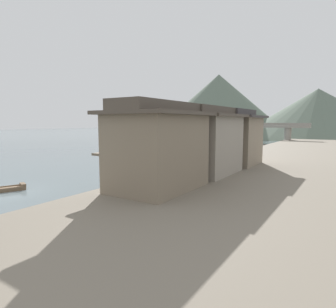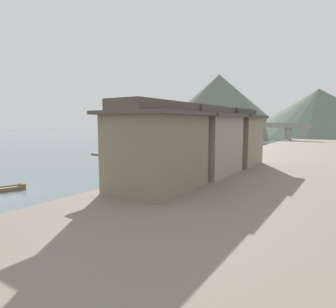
{
  "view_description": "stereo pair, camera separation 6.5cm",
  "coord_description": "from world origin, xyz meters",
  "px_view_note": "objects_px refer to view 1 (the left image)",
  "views": [
    {
      "loc": [
        22.55,
        -11.18,
        5.56
      ],
      "look_at": [
        2.29,
        20.21,
        1.36
      ],
      "focal_mm": 30.26,
      "sensor_mm": 36.0,
      "label": 1
    },
    {
      "loc": [
        22.61,
        -11.14,
        5.56
      ],
      "look_at": [
        2.29,
        20.21,
        1.36
      ],
      "focal_mm": 30.26,
      "sensor_mm": 36.0,
      "label": 2
    }
  ],
  "objects_px": {
    "house_waterfront_second": "(206,141)",
    "house_waterfront_tall": "(233,137)",
    "house_waterfront_nearest": "(158,147)",
    "stone_bridge": "(257,129)",
    "boat_moored_far": "(181,149)",
    "boat_moored_second": "(243,144)",
    "boat_moored_nearest": "(264,146)",
    "boat_moored_third": "(241,152)"
  },
  "relations": [
    {
      "from": "boat_moored_nearest",
      "to": "boat_moored_second",
      "type": "bearing_deg",
      "value": 146.87
    },
    {
      "from": "house_waterfront_tall",
      "to": "stone_bridge",
      "type": "xyz_separation_m",
      "value": [
        -11.44,
        51.23,
        -0.28
      ]
    },
    {
      "from": "boat_moored_nearest",
      "to": "boat_moored_third",
      "type": "xyz_separation_m",
      "value": [
        0.21,
        -16.73,
        0.04
      ]
    },
    {
      "from": "house_waterfront_second",
      "to": "boat_moored_second",
      "type": "bearing_deg",
      "value": 104.05
    },
    {
      "from": "boat_moored_nearest",
      "to": "house_waterfront_second",
      "type": "relative_size",
      "value": 0.6
    },
    {
      "from": "boat_moored_second",
      "to": "boat_moored_nearest",
      "type": "bearing_deg",
      "value": -33.13
    },
    {
      "from": "boat_moored_nearest",
      "to": "boat_moored_third",
      "type": "bearing_deg",
      "value": -89.28
    },
    {
      "from": "house_waterfront_nearest",
      "to": "stone_bridge",
      "type": "relative_size",
      "value": 0.28
    },
    {
      "from": "boat_moored_third",
      "to": "boat_moored_far",
      "type": "relative_size",
      "value": 0.93
    },
    {
      "from": "house_waterfront_second",
      "to": "house_waterfront_nearest",
      "type": "bearing_deg",
      "value": -90.68
    },
    {
      "from": "boat_moored_far",
      "to": "house_waterfront_tall",
      "type": "height_order",
      "value": "house_waterfront_tall"
    },
    {
      "from": "boat_moored_third",
      "to": "house_waterfront_nearest",
      "type": "height_order",
      "value": "house_waterfront_nearest"
    },
    {
      "from": "boat_moored_third",
      "to": "house_waterfront_nearest",
      "type": "distance_m",
      "value": 33.76
    },
    {
      "from": "house_waterfront_second",
      "to": "house_waterfront_tall",
      "type": "relative_size",
      "value": 1.16
    },
    {
      "from": "stone_bridge",
      "to": "boat_moored_third",
      "type": "bearing_deg",
      "value": -79.14
    },
    {
      "from": "boat_moored_second",
      "to": "house_waterfront_tall",
      "type": "bearing_deg",
      "value": -73.41
    },
    {
      "from": "stone_bridge",
      "to": "house_waterfront_second",
      "type": "bearing_deg",
      "value": -79.01
    },
    {
      "from": "boat_moored_second",
      "to": "house_waterfront_tall",
      "type": "xyz_separation_m",
      "value": [
        11.77,
        -39.49,
        3.69
      ]
    },
    {
      "from": "stone_bridge",
      "to": "house_waterfront_tall",
      "type": "bearing_deg",
      "value": -77.41
    },
    {
      "from": "boat_moored_nearest",
      "to": "boat_moored_far",
      "type": "distance_m",
      "value": 20.79
    },
    {
      "from": "boat_moored_second",
      "to": "house_waterfront_second",
      "type": "distance_m",
      "value": 48.08
    },
    {
      "from": "boat_moored_nearest",
      "to": "boat_moored_second",
      "type": "height_order",
      "value": "boat_moored_second"
    },
    {
      "from": "boat_moored_far",
      "to": "stone_bridge",
      "type": "relative_size",
      "value": 0.2
    },
    {
      "from": "house_waterfront_nearest",
      "to": "stone_bridge",
      "type": "height_order",
      "value": "house_waterfront_nearest"
    },
    {
      "from": "house_waterfront_second",
      "to": "house_waterfront_tall",
      "type": "bearing_deg",
      "value": 88.94
    },
    {
      "from": "house_waterfront_tall",
      "to": "boat_moored_far",
      "type": "bearing_deg",
      "value": 133.48
    },
    {
      "from": "boat_moored_second",
      "to": "house_waterfront_tall",
      "type": "height_order",
      "value": "house_waterfront_tall"
    },
    {
      "from": "boat_moored_nearest",
      "to": "stone_bridge",
      "type": "bearing_deg",
      "value": 110.83
    },
    {
      "from": "boat_moored_third",
      "to": "stone_bridge",
      "type": "relative_size",
      "value": 0.18
    },
    {
      "from": "house_waterfront_nearest",
      "to": "house_waterfront_second",
      "type": "height_order",
      "value": "same"
    },
    {
      "from": "boat_moored_nearest",
      "to": "stone_bridge",
      "type": "distance_m",
      "value": 17.35
    },
    {
      "from": "house_waterfront_nearest",
      "to": "boat_moored_third",
      "type": "bearing_deg",
      "value": 98.51
    },
    {
      "from": "boat_moored_far",
      "to": "house_waterfront_second",
      "type": "bearing_deg",
      "value": -55.74
    },
    {
      "from": "boat_moored_far",
      "to": "house_waterfront_nearest",
      "type": "relative_size",
      "value": 0.71
    },
    {
      "from": "house_waterfront_second",
      "to": "house_waterfront_tall",
      "type": "distance_m",
      "value": 7.02
    },
    {
      "from": "boat_moored_far",
      "to": "house_waterfront_tall",
      "type": "relative_size",
      "value": 0.83
    },
    {
      "from": "house_waterfront_second",
      "to": "boat_moored_far",
      "type": "bearing_deg",
      "value": 124.26
    },
    {
      "from": "boat_moored_third",
      "to": "house_waterfront_nearest",
      "type": "xyz_separation_m",
      "value": [
        4.97,
        -33.19,
        3.68
      ]
    },
    {
      "from": "house_waterfront_tall",
      "to": "house_waterfront_nearest",
      "type": "bearing_deg",
      "value": -90.87
    },
    {
      "from": "boat_moored_second",
      "to": "house_waterfront_nearest",
      "type": "distance_m",
      "value": 55.42
    },
    {
      "from": "house_waterfront_tall",
      "to": "stone_bridge",
      "type": "height_order",
      "value": "house_waterfront_tall"
    },
    {
      "from": "boat_moored_nearest",
      "to": "house_waterfront_tall",
      "type": "xyz_separation_m",
      "value": [
        5.4,
        -35.33,
        3.73
      ]
    }
  ]
}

